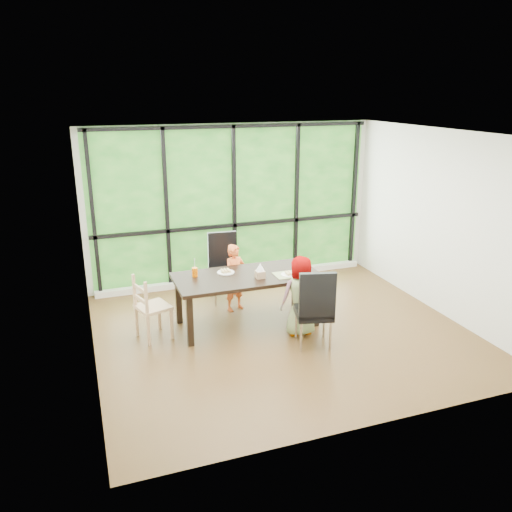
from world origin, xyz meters
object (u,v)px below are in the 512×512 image
chair_window_leather (225,268)px  child_toddler (235,277)px  tissue_box (260,274)px  chair_interior_leather (314,307)px  child_older (301,296)px  plate_near (289,275)px  dining_table (247,300)px  green_cup (308,270)px  chair_end_beech (153,307)px  orange_cup (195,272)px  plate_far (226,272)px

chair_window_leather → child_toddler: size_ratio=1.05×
chair_window_leather → tissue_box: 1.17m
chair_interior_leather → child_toddler: (-0.61, 1.45, -0.02)m
chair_interior_leather → child_older: (-0.02, 0.36, 0.02)m
child_toddler → plate_near: size_ratio=4.64×
dining_table → green_cup: 0.96m
chair_end_beech → green_cup: chair_end_beech is taller
plate_near → chair_window_leather: bearing=117.3°
plate_near → orange_cup: size_ratio=1.77×
child_older → orange_cup: 1.50m
chair_interior_leather → green_cup: chair_interior_leather is taller
chair_window_leather → child_toddler: chair_window_leather is taller
tissue_box → green_cup: bearing=-6.6°
chair_end_beech → child_older: child_older is taller
child_toddler → orange_cup: (-0.70, -0.37, 0.30)m
dining_table → child_toddler: size_ratio=1.95×
dining_table → chair_interior_leather: size_ratio=1.87×
child_older → plate_far: (-0.85, 0.71, 0.20)m
chair_end_beech → plate_far: size_ratio=3.69×
child_toddler → child_older: size_ratio=0.93×
child_older → green_cup: 0.44m
chair_interior_leather → child_older: bearing=-72.8°
chair_interior_leather → chair_window_leather: bearing=-55.8°
dining_table → orange_cup: size_ratio=16.04×
chair_window_leather → plate_near: bearing=-57.1°
chair_window_leather → green_cup: 1.51m
dining_table → child_toddler: (-0.00, 0.56, 0.14)m
chair_end_beech → orange_cup: chair_end_beech is taller
child_older → child_toddler: bearing=-57.5°
dining_table → plate_far: plate_far is taller
child_older → plate_near: child_older is taller
chair_interior_leather → child_older: child_older is taller
plate_far → tissue_box: bearing=-42.0°
orange_cup → tissue_box: (0.83, -0.36, -0.01)m
green_cup → orange_cup: bearing=163.9°
green_cup → chair_interior_leather: bearing=-107.8°
plate_far → child_toddler: bearing=56.2°
child_toddler → plate_far: child_toddler is taller
child_older → orange_cup: (-1.29, 0.72, 0.26)m
chair_end_beech → green_cup: 2.19m
plate_far → chair_interior_leather: bearing=-51.0°
plate_near → chair_end_beech: bearing=173.1°
child_toddler → plate_near: bearing=-75.7°
child_toddler → plate_far: size_ratio=4.24×
dining_table → orange_cup: bearing=164.8°
plate_far → dining_table: bearing=-35.9°
chair_window_leather → chair_end_beech: 1.58m
child_older → green_cup: child_older is taller
chair_window_leather → orange_cup: (-0.65, -0.77, 0.27)m
plate_far → tissue_box: 0.53m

